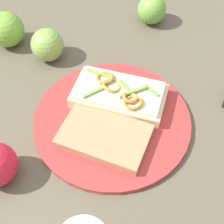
% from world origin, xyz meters
% --- Properties ---
extents(ground_plane, '(2.00, 2.00, 0.00)m').
position_xyz_m(ground_plane, '(0.00, 0.00, 0.00)').
color(ground_plane, brown).
rests_on(ground_plane, ground).
extents(plate, '(0.30, 0.30, 0.01)m').
position_xyz_m(plate, '(0.00, 0.00, 0.01)').
color(plate, '#B33331').
rests_on(plate, ground_plane).
extents(sandwich, '(0.13, 0.19, 0.05)m').
position_xyz_m(sandwich, '(0.05, -0.01, 0.03)').
color(sandwich, beige).
rests_on(sandwich, plate).
extents(bread_slice_side, '(0.14, 0.18, 0.02)m').
position_xyz_m(bread_slice_side, '(-0.05, 0.01, 0.02)').
color(bread_slice_side, tan).
rests_on(bread_slice_side, plate).
extents(apple_0, '(0.08, 0.08, 0.07)m').
position_xyz_m(apple_0, '(0.32, -0.06, 0.04)').
color(apple_0, '#6AA03C').
rests_on(apple_0, ground_plane).
extents(apple_1, '(0.09, 0.09, 0.08)m').
position_xyz_m(apple_1, '(0.20, 0.26, 0.04)').
color(apple_1, '#73A737').
rests_on(apple_1, ground_plane).
extents(apple_4, '(0.10, 0.10, 0.07)m').
position_xyz_m(apple_4, '(0.17, 0.16, 0.04)').
color(apple_4, '#80A548').
rests_on(apple_4, ground_plane).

